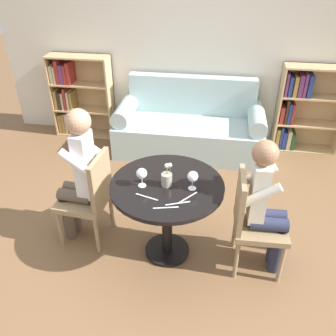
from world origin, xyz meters
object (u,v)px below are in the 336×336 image
at_px(couch, 189,128).
at_px(bookshelf_left, 76,97).
at_px(wine_glass_left, 142,174).
at_px(flower_vase, 167,178).
at_px(person_left, 78,174).
at_px(person_right, 267,206).
at_px(wine_glass_right, 193,177).
at_px(bookshelf_right, 302,109).
at_px(chair_left, 90,195).
at_px(chair_right, 252,219).

height_order(couch, bookshelf_left, bookshelf_left).
xyz_separation_m(wine_glass_left, flower_vase, (0.20, 0.04, -0.04)).
xyz_separation_m(person_left, person_right, (1.58, -0.11, -0.06)).
bearing_deg(wine_glass_left, wine_glass_right, 3.03).
xyz_separation_m(bookshelf_right, chair_left, (-2.12, -2.09, -0.06)).
relative_size(bookshelf_right, chair_left, 1.25).
relative_size(bookshelf_left, chair_right, 1.25).
distance_m(couch, wine_glass_right, 2.03).
bearing_deg(wine_glass_left, bookshelf_left, 122.88).
bearing_deg(flower_vase, bookshelf_right, 57.17).
bearing_deg(flower_vase, chair_left, 171.74).
xyz_separation_m(chair_right, wine_glass_left, (-0.90, -0.03, 0.37)).
relative_size(couch, chair_right, 2.10).
distance_m(wine_glass_left, wine_glass_right, 0.40).
distance_m(wine_glass_right, flower_vase, 0.20).
xyz_separation_m(couch, person_right, (0.80, -1.93, 0.33)).
xyz_separation_m(bookshelf_right, person_left, (-2.21, -2.08, 0.14)).
height_order(bookshelf_left, wine_glass_left, bookshelf_left).
relative_size(bookshelf_left, chair_left, 1.25).
relative_size(chair_right, flower_vase, 4.38).
xyz_separation_m(couch, wine_glass_right, (0.21, -1.94, 0.55)).
distance_m(bookshelf_left, person_right, 3.27).
bearing_deg(flower_vase, chair_right, -0.32).
relative_size(chair_right, person_right, 0.74).
bearing_deg(couch, person_right, -67.56).
xyz_separation_m(bookshelf_left, person_right, (2.43, -2.19, 0.10)).
relative_size(bookshelf_left, wine_glass_right, 7.16).
distance_m(person_right, flower_vase, 0.81).
distance_m(bookshelf_right, wine_glass_right, 2.54).
height_order(person_right, flower_vase, person_right).
relative_size(couch, person_left, 1.45).
distance_m(person_left, wine_glass_left, 0.64).
height_order(bookshelf_left, wine_glass_right, bookshelf_left).
height_order(person_left, flower_vase, person_left).
distance_m(couch, person_left, 2.01).
bearing_deg(wine_glass_left, flower_vase, 10.19).
relative_size(chair_left, wine_glass_left, 5.65).
height_order(couch, wine_glass_right, couch).
xyz_separation_m(couch, bookshelf_left, (-1.63, 0.26, 0.23)).
xyz_separation_m(couch, chair_right, (0.70, -1.93, 0.18)).
relative_size(chair_right, wine_glass_right, 5.71).
bearing_deg(person_left, wine_glass_right, 87.28).
bearing_deg(chair_right, person_left, 83.78).
relative_size(person_left, wine_glass_left, 8.23).
height_order(chair_left, chair_right, same).
bearing_deg(chair_right, chair_left, 83.99).
height_order(person_left, person_right, person_left).
relative_size(bookshelf_left, person_left, 0.86).
bearing_deg(couch, bookshelf_right, 10.58).
height_order(couch, person_right, person_right).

